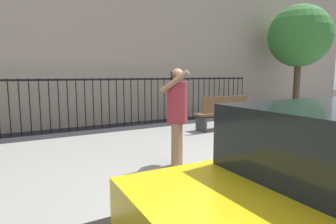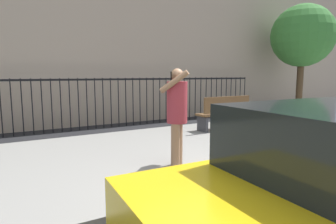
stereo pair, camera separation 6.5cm
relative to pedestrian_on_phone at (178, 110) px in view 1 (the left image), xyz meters
The scene contains 6 objects.
ground_plane 1.59m from the pedestrian_on_phone, 73.31° to the right, with size 60.00×60.00×0.00m, color black.
sidewalk 1.54m from the pedestrian_on_phone, 73.36° to the left, with size 28.00×4.40×0.15m, color gray.
iron_fence 4.81m from the pedestrian_on_phone, 86.08° to the left, with size 12.03×0.04×1.60m.
pedestrian_on_phone is the anchor object (origin of this frame).
street_bench 3.58m from the pedestrian_on_phone, 36.20° to the left, with size 1.60×0.45×0.95m.
street_tree_near 9.45m from the pedestrian_on_phone, 23.72° to the left, with size 2.57×2.57×4.59m.
Camera 1 is at (-2.85, -2.84, 1.69)m, focal length 30.21 mm.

